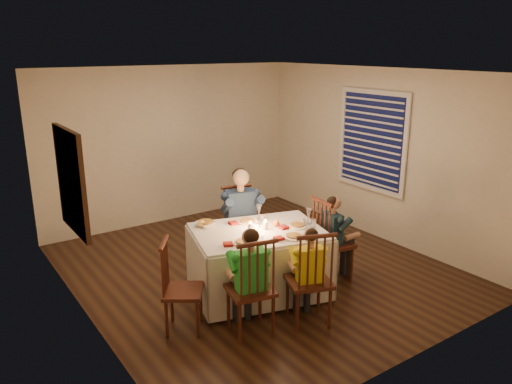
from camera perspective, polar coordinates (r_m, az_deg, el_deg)
ground at (r=6.83m, az=0.06°, el=-8.73°), size 5.00×5.00×0.00m
wall_left at (r=5.47m, az=-19.67°, el=-1.61°), size 0.02×5.00×2.60m
wall_right at (r=7.85m, az=13.71°, el=4.19°), size 0.02×5.00×2.60m
wall_back at (r=8.51m, az=-9.64°, el=5.34°), size 4.50×0.02×2.60m
ceiling at (r=6.19m, az=0.07°, el=13.62°), size 5.00×5.00×0.00m
dining_table at (r=5.99m, az=0.28°, el=-6.47°), size 1.78×1.49×0.77m
chair_adult at (r=6.93m, az=-1.65°, el=-8.35°), size 0.55×0.53×1.10m
chair_near_left at (r=5.47m, az=-0.64°, el=-15.64°), size 0.53×0.51×1.10m
chair_near_right at (r=5.66m, az=5.91°, el=-14.52°), size 0.58×0.56×1.10m
chair_end at (r=6.63m, az=8.59°, el=-9.73°), size 0.48×0.50×1.10m
chair_extra at (r=5.56m, az=-8.12°, el=-15.23°), size 0.56×0.57×1.01m
adult at (r=6.93m, az=-1.65°, el=-8.35°), size 0.63×0.60×1.36m
child_green at (r=5.47m, az=-0.64°, el=-15.64°), size 0.48×0.45×1.17m
child_yellow at (r=5.66m, az=5.91°, el=-14.52°), size 0.47×0.45×1.10m
child_teal at (r=6.63m, az=8.59°, el=-9.73°), size 0.39×0.42×1.11m
setting_adult at (r=6.15m, az=-1.01°, el=-3.41°), size 0.32×0.32×0.02m
setting_green at (r=5.52m, az=-1.42°, el=-5.80°), size 0.32×0.32×0.02m
setting_yellow at (r=5.70m, az=4.33°, el=-5.13°), size 0.32×0.32×0.02m
setting_teal at (r=6.03m, az=4.75°, el=-3.89°), size 0.32×0.32×0.02m
candle_left at (r=5.85m, az=-0.67°, el=-4.07°), size 0.06×0.06×0.10m
candle_right at (r=5.91m, az=1.09°, el=-3.86°), size 0.06×0.06×0.10m
squash at (r=6.02m, az=-6.27°, el=-3.63°), size 0.09×0.09×0.09m
orange_fruit at (r=6.01m, az=2.33°, el=-3.60°), size 0.08×0.08×0.08m
serving_bowl at (r=6.06m, az=-5.79°, el=-3.66°), size 0.25×0.25×0.06m
wall_mirror at (r=5.71m, az=-20.37°, el=1.14°), size 0.06×0.95×1.15m
window_blinds at (r=7.85m, az=13.05°, el=5.71°), size 0.07×1.34×1.54m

